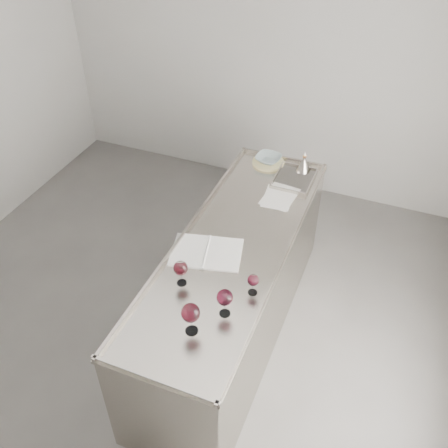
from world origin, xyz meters
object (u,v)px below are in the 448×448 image
at_px(notebook, 206,252).
at_px(ceramic_bowl, 268,159).
at_px(counter, 233,289).
at_px(wine_glass_right, 225,298).
at_px(wine_glass_middle, 191,313).
at_px(wine_funnel, 304,165).
at_px(wine_glass_left, 181,269).
at_px(wine_glass_small, 253,281).

height_order(notebook, ceramic_bowl, ceramic_bowl).
xyz_separation_m(counter, ceramic_bowl, (-0.10, 1.08, 0.51)).
bearing_deg(wine_glass_right, wine_glass_middle, -123.90).
height_order(counter, ceramic_bowl, ceramic_bowl).
height_order(counter, wine_funnel, wine_funnel).
height_order(wine_glass_middle, notebook, wine_glass_middle).
bearing_deg(wine_funnel, wine_glass_left, -103.82).
bearing_deg(wine_funnel, notebook, -105.69).
bearing_deg(counter, wine_glass_small, -54.87).
relative_size(counter, wine_glass_right, 12.50).
distance_m(notebook, wine_funnel, 1.29).
height_order(wine_glass_left, ceramic_bowl, wine_glass_left).
xyz_separation_m(counter, wine_glass_left, (-0.18, -0.48, 0.60)).
relative_size(wine_glass_middle, notebook, 0.40).
bearing_deg(notebook, wine_glass_left, -110.10).
bearing_deg(wine_glass_small, wine_glass_left, -168.44).
bearing_deg(wine_glass_middle, counter, 93.19).
xyz_separation_m(wine_glass_left, wine_glass_middle, (0.22, -0.33, 0.03)).
relative_size(wine_glass_right, notebook, 0.36).
bearing_deg(wine_funnel, wine_glass_right, -91.09).
distance_m(wine_glass_middle, notebook, 0.69).
bearing_deg(ceramic_bowl, wine_funnel, -0.00).
relative_size(counter, wine_glass_left, 13.33).
bearing_deg(counter, ceramic_bowl, 95.41).
bearing_deg(wine_funnel, ceramic_bowl, 180.00).
bearing_deg(wine_glass_small, wine_funnel, 92.62).
relative_size(wine_glass_left, ceramic_bowl, 0.85).
height_order(counter, wine_glass_left, wine_glass_left).
relative_size(wine_glass_middle, wine_glass_small, 1.44).
distance_m(wine_glass_left, wine_glass_right, 0.38).
bearing_deg(wine_glass_middle, wine_funnel, 85.08).
xyz_separation_m(wine_glass_middle, wine_glass_right, (0.13, 0.19, -0.02)).
bearing_deg(wine_glass_right, wine_glass_left, 159.46).
xyz_separation_m(counter, wine_funnel, (0.21, 1.08, 0.52)).
bearing_deg(wine_glass_small, ceramic_bowl, 104.39).
xyz_separation_m(wine_glass_left, wine_glass_small, (0.45, 0.09, -0.02)).
bearing_deg(wine_glass_middle, wine_glass_small, 61.22).
distance_m(wine_glass_right, ceramic_bowl, 1.72).
distance_m(counter, wine_glass_small, 0.75).
bearing_deg(wine_glass_right, counter, 105.94).
bearing_deg(wine_glass_middle, ceramic_bowl, 94.46).
xyz_separation_m(wine_glass_left, ceramic_bowl, (0.07, 1.56, -0.08)).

